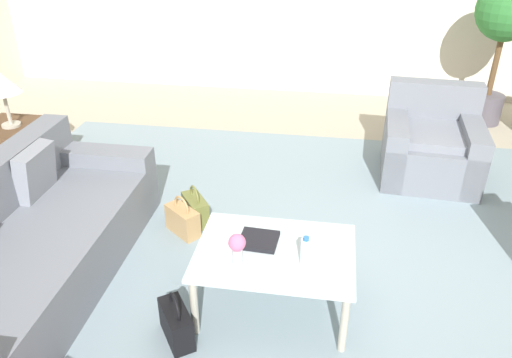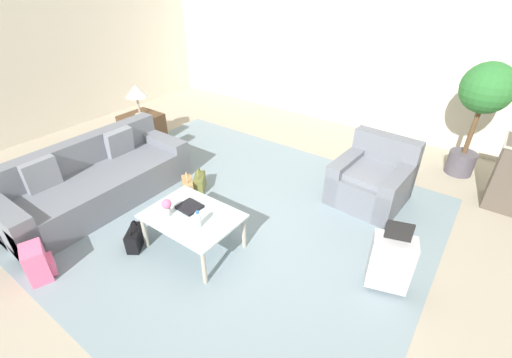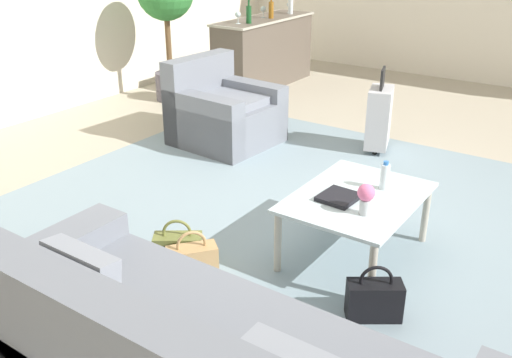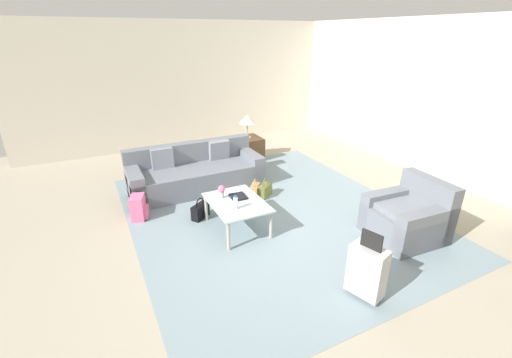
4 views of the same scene
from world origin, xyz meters
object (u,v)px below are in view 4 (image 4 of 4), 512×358
Objects in this scene: handbag_black at (200,211)px; suitcase_silver at (367,270)px; water_bottle at (236,203)px; side_table at (247,149)px; armchair at (409,218)px; table_lamp at (247,120)px; handbag_olive at (265,190)px; flower_vase at (222,191)px; handbag_tan at (255,191)px; backpack_pink at (139,208)px; couch at (195,173)px; coffee_table at (237,205)px; coffee_table_book at (238,197)px.

suitcase_silver is at bearing 23.21° from handbag_black.
water_bottle reaches higher than side_table.
table_lamp is (-4.10, -0.67, 0.66)m from armchair.
handbag_olive is at bearing 175.72° from suitcase_silver.
flower_vase is 0.57× the size of handbag_tan.
backpack_pink is at bearing -57.12° from side_table.
couch is 1.27m from handbag_black.
coffee_table is at bearing 153.43° from water_bottle.
armchair is 3.19m from handbag_black.
suitcase_silver is (4.80, -0.80, 0.09)m from side_table.
handbag_olive is (-0.80, 0.91, -0.28)m from coffee_table.
couch is at bearing -170.73° from coffee_table_book.
flower_vase reaches higher than water_bottle.
suitcase_silver is 2.37× the size of handbag_olive.
armchair is at bearing 30.92° from handbag_olive.
coffee_table_book is 0.63× the size of backpack_pink.
handbag_tan is 0.89× the size of backpack_pink.
water_bottle is (2.00, -0.00, 0.27)m from couch.
handbag_olive is at bearing -149.08° from armchair.
flower_vase is at bearing -110.35° from coffee_table_book.
couch reaches higher than side_table.
flower_vase is 3.08m from side_table.
water_bottle is at bearing 44.85° from backpack_pink.
handbag_black is at bearing -40.46° from side_table.
handbag_tan is at bearing 104.51° from handbag_black.
water_bottle is 3.41m from side_table.
table_lamp is (-2.68, 1.42, 0.48)m from coffee_table_book.
handbag_tan and handbag_olive have the same top height.
side_table is 1.75× the size of handbag_black.
handbag_tan is (1.94, -0.77, -0.13)m from side_table.
coffee_table reaches higher than handbag_olive.
coffee_table_book is at bearing -27.92° from table_lamp.
suitcase_silver reaches higher than flower_vase.
handbag_olive is (1.00, 1.01, -0.16)m from couch.
armchair reaches higher than flower_vase.
handbag_tan is at bearing -109.07° from handbag_olive.
armchair is 4.88× the size of flower_vase.
water_bottle is at bearing -0.00° from couch.
water_bottle is (0.20, -0.10, 0.15)m from coffee_table.
side_table is 1.13× the size of table_lamp.
backpack_pink is at bearing -135.15° from water_bottle.
couch reaches higher than water_bottle.
table_lamp is 3.41m from backpack_pink.
handbag_tan is (-2.86, 0.03, -0.23)m from suitcase_silver.
side_table is (-2.80, 1.50, -0.14)m from coffee_table.
coffee_table is 3.22m from table_lamp.
coffee_table is at bearing 3.19° from couch.
coffee_table_book is 3.07m from table_lamp.
water_bottle is 1.98m from suitcase_silver.
coffee_table_book is (-0.32, 0.18, -0.08)m from water_bottle.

